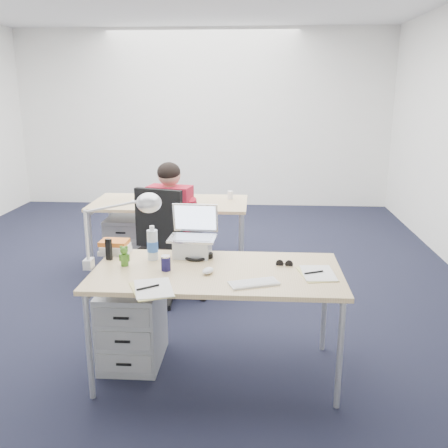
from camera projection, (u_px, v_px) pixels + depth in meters
The scene contains 24 objects.
floor at pixel (167, 281), 5.01m from camera, with size 7.00×7.00×0.00m, color black.
room at pixel (161, 106), 4.56m from camera, with size 6.02×7.02×2.80m.
desk_near at pixel (217, 277), 3.22m from camera, with size 1.60×0.80×0.73m.
desk_far at pixel (170, 206), 5.20m from camera, with size 1.60×0.80×0.73m.
office_chair at pixel (170, 267), 4.53m from camera, with size 0.83×0.83×1.05m.
seated_person at pixel (176, 227), 4.61m from camera, with size 0.45×0.71×1.24m.
drawer_pedestal_near at pixel (132, 325), 3.47m from camera, with size 0.40×0.50×0.55m, color #A4A8A9.
drawer_pedestal_far at pixel (128, 242), 5.36m from camera, with size 0.40×0.50×0.55m, color #A4A8A9.
silver_laptop at pixel (192, 232), 3.45m from camera, with size 0.32×0.25×0.34m, color silver, non-canonical shape.
wireless_keyboard at pixel (254, 283), 2.98m from camera, with size 0.29×0.12×0.01m, color white.
computer_mouse at pixel (208, 271), 3.15m from camera, with size 0.06×0.10×0.04m, color white.
headphones at pixel (196, 255), 3.44m from camera, with size 0.23×0.18×0.04m, color black, non-canonical shape.
can_koozie at pixel (166, 263), 3.19m from camera, with size 0.06×0.06×0.10m, color #191544.
water_bottle at pixel (152, 243), 3.38m from camera, with size 0.07×0.07×0.24m, color silver.
bear_figurine at pixel (124, 256), 3.28m from camera, with size 0.07×0.06×0.14m, color #2D701D, non-canonical shape.
book_stack at pixel (115, 247), 3.53m from camera, with size 0.21×0.16×0.09m, color silver.
cordless_phone at pixel (109, 249), 3.39m from camera, with size 0.04×0.02×0.15m, color black.
papers_left at pixel (151, 289), 2.89m from camera, with size 0.21×0.30×0.01m, color #DED680.
papers_right at pixel (317, 274), 3.13m from camera, with size 0.20×0.28×0.01m, color #DED680.
sunglasses at pixel (284, 264), 3.29m from camera, with size 0.11×0.05×0.03m, color black, non-canonical shape.
desk_lamp at pixel (111, 230), 3.16m from camera, with size 0.46×0.17×0.53m, color silver, non-canonical shape.
dark_laptop at pixel (164, 196), 4.90m from camera, with size 0.30×0.29×0.22m, color black, non-canonical shape.
far_cup at pixel (230, 195), 5.30m from camera, with size 0.06×0.06×0.09m, color white.
far_papers at pixel (143, 200), 5.24m from camera, with size 0.22×0.32×0.01m, color white.
Camera 1 is at (0.88, -4.64, 1.85)m, focal length 40.00 mm.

